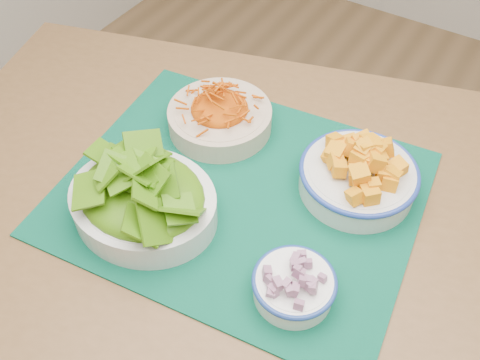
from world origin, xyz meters
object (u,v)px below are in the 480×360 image
Objects in this scene: table at (266,249)px; squash_bowl at (359,172)px; carrot_bowl at (220,113)px; lettuce_bowl at (142,195)px; onion_bowl at (294,283)px; placemat at (240,192)px.

squash_bowl is (0.10, 0.13, 0.14)m from table.
lettuce_bowl reaches higher than carrot_bowl.
table is 5.65× the size of lettuce_bowl.
carrot_bowl is 0.37m from onion_bowl.
lettuce_bowl is at bearing -165.61° from table.
lettuce_bowl reaches higher than squash_bowl.
lettuce_bowl reaches higher than onion_bowl.
onion_bowl is (0.29, -0.24, -0.01)m from carrot_bowl.
squash_bowl is at bearing 35.24° from lettuce_bowl.
carrot_bowl reaches higher than table.
carrot_bowl is at bearing 139.75° from onion_bowl.
onion_bowl reaches higher than placemat.
carrot_bowl is 0.87× the size of squash_bowl.
placemat is (-0.07, 0.02, 0.09)m from table.
lettuce_bowl is (-0.17, -0.10, 0.14)m from table.
carrot_bowl is at bearing 126.78° from table.
placemat is 2.36× the size of squash_bowl.
lettuce_bowl is 1.74× the size of onion_bowl.
table is at bearing -22.79° from placemat.
onion_bowl is at bearing -6.25° from lettuce_bowl.
table is at bearing -126.44° from squash_bowl.
table is 9.80× the size of onion_bowl.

